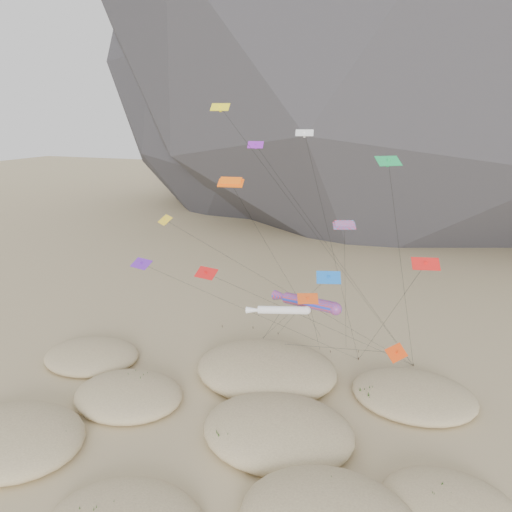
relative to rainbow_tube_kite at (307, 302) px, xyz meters
The scene contains 9 objects.
ground 17.12m from the rainbow_tube_kite, 110.99° to the right, with size 500.00×500.00×0.00m, color #CCB789.
dunes 13.82m from the rainbow_tube_kite, 121.15° to the right, with size 52.56×37.04×3.85m.
dune_grass 14.73m from the rainbow_tube_kite, 123.80° to the right, with size 42.57×29.04×1.55m.
kite_stakes 15.90m from the rainbow_tube_kite, 104.88° to the left, with size 26.31×4.11×0.30m.
rainbow_tube_kite is the anchor object (origin of this frame).
white_tube_kite 3.53m from the rainbow_tube_kite, 125.80° to the right, with size 9.85×13.60×11.17m.
orange_parafoil 14.38m from the rainbow_tube_kite, behind, with size 8.17×15.04×22.95m.
multi_parafoil 8.54m from the rainbow_tube_kite, 37.16° to the left, with size 2.42×11.42×18.93m.
delta_kites 6.86m from the rainbow_tube_kite, 147.21° to the right, with size 33.02×21.25×30.12m.
Camera 1 is at (16.93, -34.00, 29.26)m, focal length 35.00 mm.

